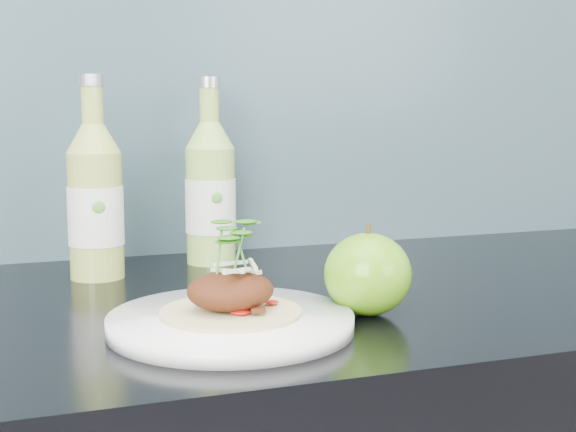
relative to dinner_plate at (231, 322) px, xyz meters
name	(u,v)px	position (x,y,z in m)	size (l,w,h in m)	color
subway_backsplash	(158,8)	(0.01, 0.42, 0.34)	(4.00, 0.02, 0.70)	#6996A6
dinner_plate	(231,322)	(0.00, 0.00, 0.00)	(0.31, 0.31, 0.02)	white
pork_taco	(230,286)	(0.00, 0.00, 0.04)	(0.14, 0.14, 0.09)	tan
green_apple	(368,274)	(0.15, 0.01, 0.03)	(0.11, 0.11, 0.10)	#338D0F
cider_bottle_left	(95,202)	(-0.09, 0.29, 0.09)	(0.08, 0.08, 0.25)	#A7BD4E
cider_bottle_right	(210,193)	(0.06, 0.33, 0.09)	(0.08, 0.08, 0.25)	#9AC853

